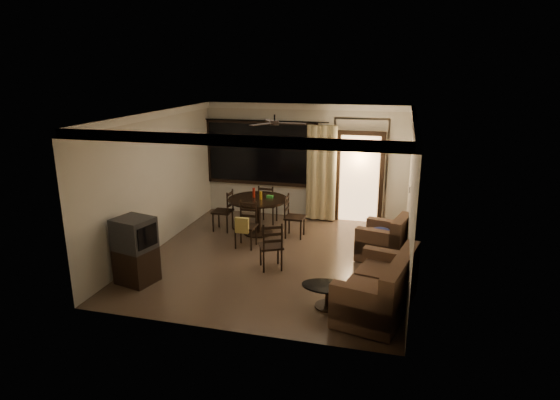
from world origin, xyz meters
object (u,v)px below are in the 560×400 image
(dining_chair_east, at_px, (294,225))
(coffee_table, at_px, (328,293))
(side_chair, at_px, (271,255))
(dining_table, at_px, (258,206))
(tv_cabinet, at_px, (135,250))
(dining_chair_west, at_px, (223,218))
(dining_chair_north, at_px, (268,211))
(armchair, at_px, (386,242))
(sofa, at_px, (381,290))
(dining_chair_south, at_px, (246,233))

(dining_chair_east, xyz_separation_m, coffee_table, (1.22, -2.95, -0.04))
(side_chair, bearing_deg, dining_table, -92.14)
(tv_cabinet, relative_size, side_chair, 1.25)
(dining_chair_east, distance_m, tv_cabinet, 3.62)
(dining_chair_west, bearing_deg, coffee_table, 44.64)
(dining_chair_west, height_order, coffee_table, dining_chair_west)
(tv_cabinet, bearing_deg, dining_chair_north, 83.97)
(dining_table, relative_size, armchair, 1.25)
(dining_chair_west, bearing_deg, armchair, 78.36)
(dining_chair_west, height_order, sofa, dining_chair_west)
(dining_chair_east, relative_size, coffee_table, 1.14)
(tv_cabinet, height_order, side_chair, tv_cabinet)
(dining_chair_south, distance_m, coffee_table, 2.94)
(armchair, height_order, coffee_table, armchair)
(dining_chair_west, height_order, armchair, dining_chair_west)
(dining_chair_north, relative_size, side_chair, 1.02)
(dining_chair_east, relative_size, dining_chair_south, 1.00)
(dining_chair_south, distance_m, sofa, 3.50)
(dining_chair_north, xyz_separation_m, coffee_table, (2.05, -3.74, -0.04))
(dining_chair_south, bearing_deg, dining_chair_east, 45.70)
(coffee_table, relative_size, side_chair, 0.89)
(dining_chair_east, xyz_separation_m, sofa, (2.01, -2.89, 0.08))
(tv_cabinet, bearing_deg, dining_table, 79.26)
(side_chair, bearing_deg, dining_chair_east, -117.58)
(coffee_table, bearing_deg, armchair, 70.22)
(side_chair, bearing_deg, dining_chair_south, -75.06)
(armchair, distance_m, side_chair, 2.27)
(dining_table, xyz_separation_m, dining_chair_north, (0.00, 0.79, -0.36))
(dining_chair_south, bearing_deg, sofa, -35.19)
(dining_chair_west, bearing_deg, dining_chair_east, 90.00)
(dining_chair_west, distance_m, side_chair, 2.42)
(dining_table, height_order, armchair, dining_table)
(dining_chair_east, bearing_deg, dining_chair_south, 135.70)
(tv_cabinet, bearing_deg, dining_chair_west, 94.32)
(sofa, distance_m, coffee_table, 0.81)
(dining_chair_south, bearing_deg, coffee_table, -45.23)
(coffee_table, xyz_separation_m, side_chair, (-1.25, 1.18, 0.03))
(armchair, bearing_deg, dining_chair_west, -177.94)
(dining_chair_west, relative_size, dining_chair_east, 1.00)
(tv_cabinet, bearing_deg, coffee_table, 12.71)
(dining_chair_north, distance_m, tv_cabinet, 3.93)
(dining_chair_west, height_order, dining_chair_east, same)
(dining_chair_north, bearing_deg, dining_chair_east, 136.76)
(armchair, relative_size, side_chair, 1.13)
(dining_chair_east, relative_size, dining_chair_north, 1.00)
(dining_table, bearing_deg, dining_chair_east, -0.36)
(dining_chair_north, relative_size, armchair, 0.90)
(sofa, height_order, side_chair, side_chair)
(sofa, xyz_separation_m, side_chair, (-2.05, 1.12, -0.09))
(dining_chair_east, xyz_separation_m, side_chair, (-0.04, -1.77, -0.00))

